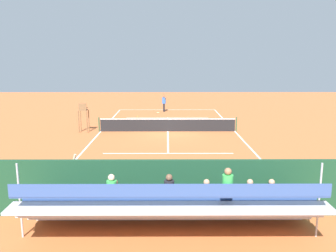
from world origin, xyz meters
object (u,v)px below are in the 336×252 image
at_px(umpire_chair, 83,114).
at_px(equipment_bag, 174,203).
at_px(tennis_net, 168,125).
at_px(tennis_ball_near, 137,116).
at_px(bleacher_stand, 172,206).
at_px(tennis_racket, 158,112).
at_px(line_judge, 71,179).
at_px(tennis_player, 164,102).
at_px(courtside_bench, 225,192).

bearing_deg(umpire_chair, equipment_bag, 115.69).
xyz_separation_m(tennis_net, tennis_ball_near, (2.82, -6.59, -0.47)).
height_order(bleacher_stand, umpire_chair, bleacher_stand).
bearing_deg(tennis_racket, line_judge, 83.23).
xyz_separation_m(bleacher_stand, tennis_player, (0.44, -24.96, 0.10)).
bearing_deg(tennis_net, line_judge, 74.79).
xyz_separation_m(bleacher_stand, umpire_chair, (6.29, -15.19, 0.39)).
bearing_deg(umpire_chair, courtside_bench, 122.15).
relative_size(bleacher_stand, tennis_racket, 15.67).
relative_size(bleacher_stand, line_judge, 4.70).
bearing_deg(line_judge, umpire_chair, -78.69).
relative_size(bleacher_stand, umpire_chair, 4.23).
bearing_deg(tennis_ball_near, line_judge, 87.77).
xyz_separation_m(courtside_bench, tennis_player, (2.41, -22.91, 0.46)).
relative_size(tennis_net, bleacher_stand, 1.14).
bearing_deg(tennis_player, tennis_ball_near, 50.99).
xyz_separation_m(umpire_chair, tennis_racket, (-5.25, -9.17, -1.30)).
bearing_deg(tennis_ball_near, equipment_bag, 98.55).
bearing_deg(tennis_net, equipment_bag, 90.80).
height_order(bleacher_stand, tennis_player, bleacher_stand).
xyz_separation_m(tennis_net, tennis_player, (0.35, -9.64, 0.51)).
xyz_separation_m(tennis_ball_near, line_judge, (0.77, 19.78, 0.98)).
bearing_deg(courtside_bench, tennis_racket, -82.32).
xyz_separation_m(tennis_player, line_judge, (3.24, 22.83, 0.00)).
height_order(umpire_chair, tennis_ball_near, umpire_chair).
bearing_deg(tennis_racket, courtside_bench, 97.68).
relative_size(bleacher_stand, tennis_player, 4.70).
distance_m(bleacher_stand, tennis_ball_near, 22.12).
bearing_deg(tennis_player, bleacher_stand, 91.00).
height_order(bleacher_stand, courtside_bench, bleacher_stand).
distance_m(tennis_net, tennis_ball_near, 7.18).
distance_m(courtside_bench, line_judge, 5.67).
xyz_separation_m(tennis_net, line_judge, (3.59, 13.19, 0.51)).
bearing_deg(tennis_net, umpire_chair, 1.14).
distance_m(bleacher_stand, courtside_bench, 2.87).
bearing_deg(tennis_racket, tennis_net, 95.98).
height_order(tennis_ball_near, line_judge, line_judge).
bearing_deg(line_judge, courtside_bench, 179.19).
xyz_separation_m(tennis_racket, line_judge, (2.64, 22.24, 1.00)).
bearing_deg(line_judge, tennis_player, -98.07).
xyz_separation_m(tennis_player, tennis_ball_near, (2.47, 3.05, -0.98)).
distance_m(courtside_bench, tennis_racket, 22.53).
relative_size(tennis_net, courtside_bench, 5.72).
xyz_separation_m(tennis_player, tennis_racket, (0.60, 0.59, -1.00)).
distance_m(tennis_player, tennis_ball_near, 4.04).
xyz_separation_m(tennis_racket, tennis_ball_near, (1.87, 2.46, 0.02)).
bearing_deg(umpire_chair, bleacher_stand, 112.48).
bearing_deg(tennis_net, tennis_player, -87.92).
bearing_deg(bleacher_stand, tennis_net, -89.67).
distance_m(tennis_ball_near, line_judge, 19.82).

